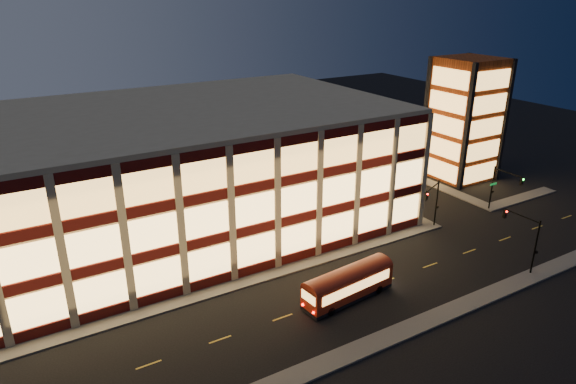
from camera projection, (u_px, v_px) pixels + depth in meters
ground at (270, 281)px, 51.12m from camera, size 200.00×200.00×0.00m
sidewalk_office_south at (238, 284)px, 50.46m from camera, size 54.00×2.00×0.15m
sidewalk_office_east at (350, 186)px, 75.62m from camera, size 2.00×30.00×0.15m
sidewalk_tower_south at (519, 199)px, 70.95m from camera, size 14.00×2.00×0.15m
sidewalk_tower_west at (406, 173)px, 80.86m from camera, size 2.00×30.00×0.15m
sidewalk_near at (349, 354)px, 40.71m from camera, size 100.00×2.00×0.15m
office_building at (178, 169)px, 60.57m from camera, size 50.45×30.45×14.50m
stair_tower at (465, 119)px, 76.39m from camera, size 8.60×8.60×18.00m
traffic_signal_far at (433, 198)px, 60.38m from camera, size 3.79×1.87×6.00m
traffic_signal_right at (502, 183)px, 65.07m from camera, size 1.20×4.37×6.00m
traffic_signal_near at (524, 232)px, 51.99m from camera, size 0.32×4.45×6.00m
trolley_bus at (348, 283)px, 47.46m from camera, size 9.59×3.29×3.19m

